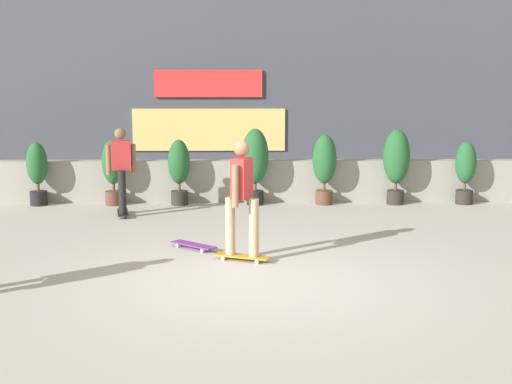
# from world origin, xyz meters

# --- Properties ---
(ground_plane) EXTENTS (48.00, 48.00, 0.00)m
(ground_plane) POSITION_xyz_m (0.00, 0.00, 0.00)
(ground_plane) COLOR #B2AFA8
(planter_wall) EXTENTS (18.00, 0.40, 0.90)m
(planter_wall) POSITION_xyz_m (0.00, 6.00, 0.45)
(planter_wall) COLOR gray
(planter_wall) RESTS_ON ground
(building_backdrop) EXTENTS (20.00, 2.08, 6.50)m
(building_backdrop) POSITION_xyz_m (-0.00, 10.00, 3.25)
(building_backdrop) COLOR #424751
(building_backdrop) RESTS_ON ground
(potted_plant_0) EXTENTS (0.43, 0.43, 1.33)m
(potted_plant_0) POSITION_xyz_m (-4.53, 5.55, 0.75)
(potted_plant_0) COLOR black
(potted_plant_0) RESTS_ON ground
(potted_plant_1) EXTENTS (0.46, 0.46, 1.39)m
(potted_plant_1) POSITION_xyz_m (-2.94, 5.55, 0.79)
(potted_plant_1) COLOR brown
(potted_plant_1) RESTS_ON ground
(potted_plant_2) EXTENTS (0.46, 0.46, 1.39)m
(potted_plant_2) POSITION_xyz_m (-1.56, 5.55, 0.79)
(potted_plant_2) COLOR #2D2823
(potted_plant_2) RESTS_ON ground
(potted_plant_3) EXTENTS (0.57, 0.57, 1.61)m
(potted_plant_3) POSITION_xyz_m (0.05, 5.55, 0.95)
(potted_plant_3) COLOR black
(potted_plant_3) RESTS_ON ground
(potted_plant_4) EXTENTS (0.51, 0.51, 1.49)m
(potted_plant_4) POSITION_xyz_m (1.52, 5.55, 0.86)
(potted_plant_4) COLOR brown
(potted_plant_4) RESTS_ON ground
(potted_plant_5) EXTENTS (0.56, 0.56, 1.60)m
(potted_plant_5) POSITION_xyz_m (3.05, 5.55, 0.94)
(potted_plant_5) COLOR #2D2823
(potted_plant_5) RESTS_ON ground
(potted_plant_6) EXTENTS (0.43, 0.43, 1.34)m
(potted_plant_6) POSITION_xyz_m (4.53, 5.55, 0.75)
(potted_plant_6) COLOR #2D2823
(potted_plant_6) RESTS_ON ground
(skater_by_wall_right) EXTENTS (0.82, 0.53, 1.70)m
(skater_by_wall_right) POSITION_xyz_m (-0.21, 0.97, 0.94)
(skater_by_wall_right) COLOR #BF8C26
(skater_by_wall_right) RESTS_ON ground
(skater_by_wall_left) EXTENTS (0.55, 0.82, 1.70)m
(skater_by_wall_left) POSITION_xyz_m (-2.53, 4.34, 0.94)
(skater_by_wall_left) COLOR black
(skater_by_wall_left) RESTS_ON ground
(skateboard_near_camera) EXTENTS (0.74, 0.67, 0.08)m
(skateboard_near_camera) POSITION_xyz_m (-0.95, 1.66, 0.06)
(skateboard_near_camera) COLOR #72338C
(skateboard_near_camera) RESTS_ON ground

